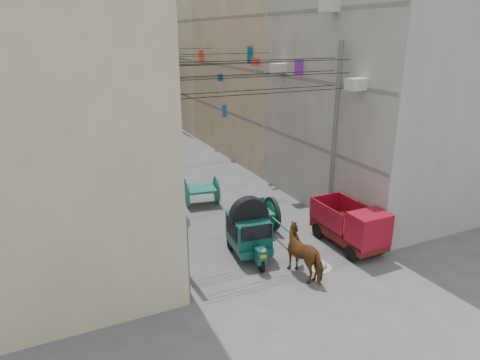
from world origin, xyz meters
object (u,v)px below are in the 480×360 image
auto_rickshaw (249,230)px  feed_sack (320,264)px  second_cart (202,191)px  distant_car_white (153,154)px  horse (306,253)px  mini_truck (355,229)px  distant_car_green (123,109)px  tonga_cart (258,215)px  distant_car_grey (147,124)px

auto_rickshaw → feed_sack: size_ratio=4.85×
second_cart → distant_car_white: size_ratio=0.54×
horse → distant_car_white: size_ratio=0.61×
mini_truck → feed_sack: bearing=-163.9°
distant_car_white → distant_car_green: (1.47, 18.40, 0.09)m
auto_rickshaw → mini_truck: 4.23m
auto_rickshaw → tonga_cart: (1.24, 1.67, -0.30)m
distant_car_grey → second_cart: bearing=-101.9°
auto_rickshaw → tonga_cart: auto_rickshaw is taller
tonga_cart → distant_car_green: 30.91m
tonga_cart → horse: horse is taller
feed_sack → horse: bearing=-169.3°
tonga_cart → second_cart: size_ratio=1.87×
auto_rickshaw → distant_car_grey: size_ratio=0.68×
second_cart → distant_car_green: (1.11, 26.90, -0.09)m
feed_sack → distant_car_green: 34.60m
horse → distant_car_green: bearing=-101.1°
tonga_cart → mini_truck: (2.74, -3.08, 0.12)m
second_cart → feed_sack: size_ratio=3.29×
feed_sack → second_cart: bearing=103.2°
auto_rickshaw → second_cart: (0.15, 5.69, -0.32)m
auto_rickshaw → mini_truck: (3.98, -1.40, -0.18)m
horse → auto_rickshaw: bearing=-71.5°
mini_truck → distant_car_grey: (-2.24, 25.33, -0.25)m
mini_truck → distant_car_white: (-4.20, 15.59, -0.33)m
horse → distant_car_white: horse is taller
tonga_cart → distant_car_grey: tonga_cart is taller
auto_rickshaw → tonga_cart: 2.11m
feed_sack → horse: horse is taller
distant_car_white → distant_car_grey: size_ratio=0.84×
auto_rickshaw → second_cart: auto_rickshaw is taller
horse → distant_car_white: (-1.43, 16.33, -0.29)m
mini_truck → distant_car_grey: mini_truck is taller
distant_car_white → distant_car_green: distant_car_green is taller
tonga_cart → feed_sack: tonga_cart is taller
mini_truck → distant_car_green: bearing=94.3°
mini_truck → horse: mini_truck is taller
mini_truck → second_cart: bearing=118.1°
tonga_cart → horse: (-0.03, -3.81, 0.08)m
tonga_cart → horse: size_ratio=1.66×
mini_truck → distant_car_green: mini_truck is taller
mini_truck → horse: (-2.77, -0.74, -0.03)m
auto_rickshaw → distant_car_grey: bearing=92.6°
auto_rickshaw → distant_car_grey: 23.99m
feed_sack → distant_car_grey: 25.93m
horse → distant_car_grey: 26.07m
second_cart → distant_car_green: second_cart is taller
tonga_cart → distant_car_green: (0.01, 30.91, -0.12)m
second_cart → distant_car_white: second_cart is taller
tonga_cart → second_cart: tonga_cart is taller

